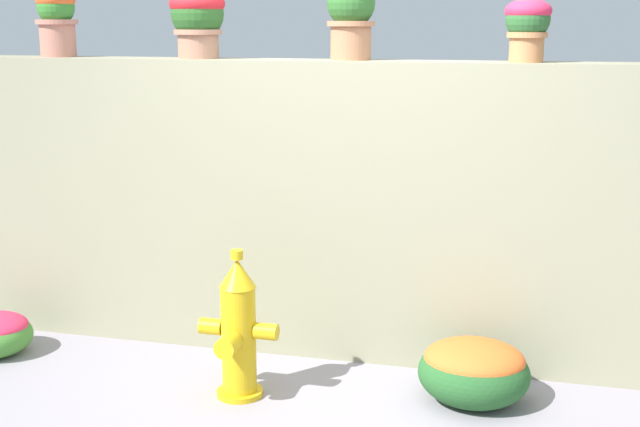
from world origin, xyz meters
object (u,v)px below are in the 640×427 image
potted_plant_1 (56,17)px  flower_bush_left (474,369)px  potted_plant_3 (351,11)px  potted_plant_2 (197,16)px  fire_hydrant (238,331)px  potted_plant_4 (528,23)px

potted_plant_1 → flower_bush_left: (2.71, -0.55, -1.86)m
flower_bush_left → potted_plant_1: bearing=168.5°
flower_bush_left → potted_plant_3: bearing=145.8°
potted_plant_2 → fire_hydrant: size_ratio=0.51×
potted_plant_3 → flower_bush_left: potted_plant_3 is taller
flower_bush_left → potted_plant_4: bearing=70.6°
potted_plant_3 → potted_plant_1: bearing=-179.9°
potted_plant_2 → fire_hydrant: bearing=-57.3°
potted_plant_2 → flower_bush_left: bearing=-16.6°
potted_plant_2 → flower_bush_left: potted_plant_2 is taller
potted_plant_3 → potted_plant_4: (0.99, -0.04, -0.06)m
potted_plant_3 → potted_plant_4: 1.00m
fire_hydrant → flower_bush_left: size_ratio=1.37×
potted_plant_4 → flower_bush_left: (-0.18, -0.51, -1.82)m
fire_hydrant → flower_bush_left: fire_hydrant is taller
potted_plant_3 → potted_plant_4: size_ratio=1.30×
potted_plant_3 → flower_bush_left: (0.81, -0.55, -1.89)m
potted_plant_3 → fire_hydrant: (-0.44, -0.80, -1.70)m
potted_plant_2 → potted_plant_4: bearing=-0.4°
potted_plant_3 → fire_hydrant: bearing=-118.8°
potted_plant_2 → potted_plant_4: size_ratio=1.20×
potted_plant_1 → potted_plant_4: (2.89, -0.04, -0.03)m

